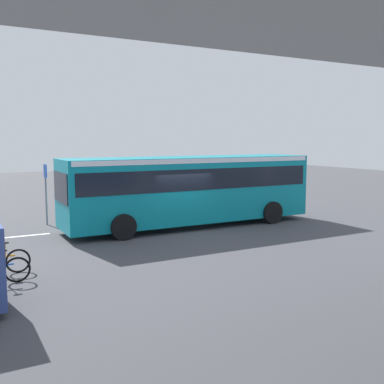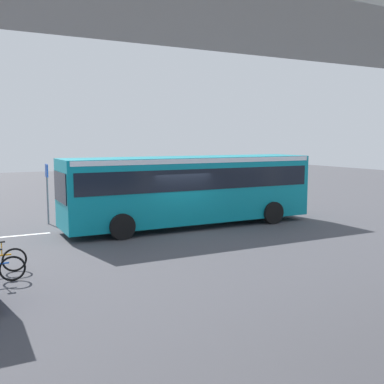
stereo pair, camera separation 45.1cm
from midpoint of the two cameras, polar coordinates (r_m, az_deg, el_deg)
ground at (r=19.59m, az=-2.47°, el=-4.91°), size 80.00×80.00×0.00m
city_bus at (r=20.35m, az=-0.87°, el=0.90°), size 11.54×2.85×3.15m
traffic_sign at (r=21.79m, az=-18.60°, el=0.95°), size 0.08×0.60×2.80m
lane_dash_leftmost at (r=24.39m, az=8.17°, el=-2.66°), size 2.00×0.20×0.01m
lane_dash_left at (r=22.26m, az=-0.14°, el=-3.48°), size 2.00×0.20×0.01m
lane_dash_centre at (r=20.70m, az=-9.96°, el=-4.37°), size 2.00×0.20×0.01m
lane_dash_right at (r=19.82m, az=-21.02°, el=-5.20°), size 2.00×0.20×0.01m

